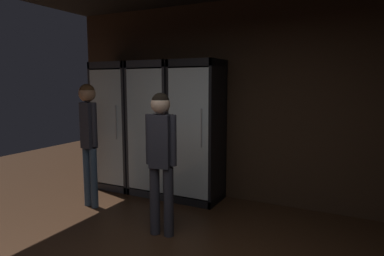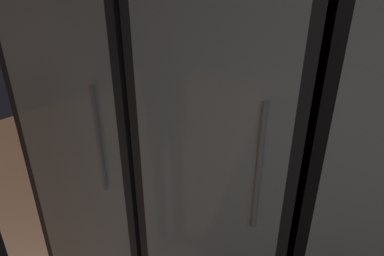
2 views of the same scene
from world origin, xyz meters
The scene contains 6 objects.
wall_back centered at (0.00, 3.03, 1.40)m, with size 6.00×0.06×2.80m, color #382619.
cooler_far_left centered at (-2.14, 2.74, 0.97)m, with size 0.67×0.59×1.98m.
cooler_left centered at (-1.44, 2.74, 0.98)m, with size 0.67×0.59×1.98m.
cooler_center centered at (-0.75, 2.74, 0.97)m, with size 0.67×0.59×1.98m.
shopper_near centered at (-1.92, 1.81, 1.07)m, with size 0.28×0.22×1.66m.
shopper_far centered at (-0.60, 1.51, 0.95)m, with size 0.35×0.21×1.57m.
Camera 1 is at (1.28, -1.50, 1.66)m, focal length 31.39 mm.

